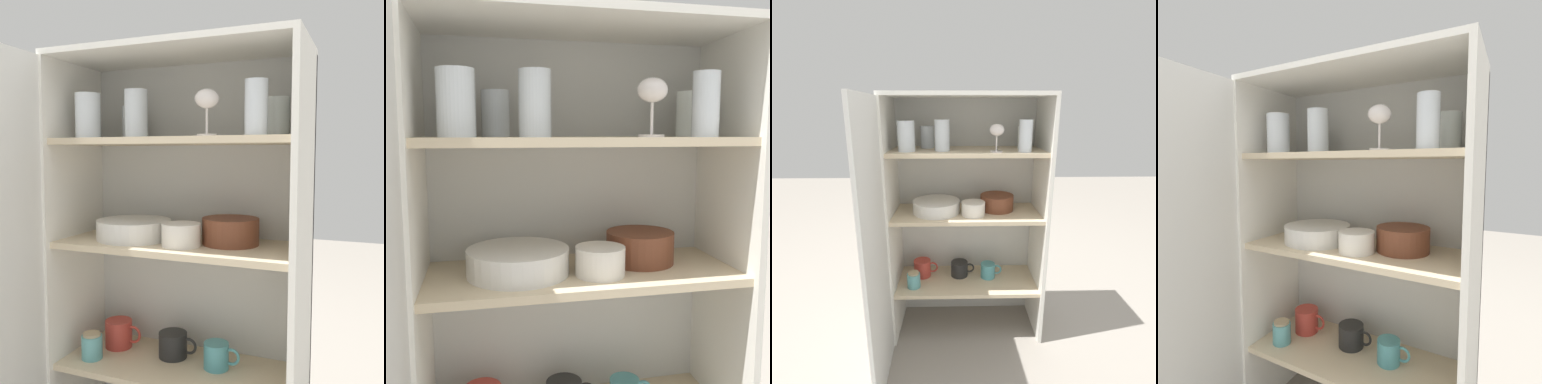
# 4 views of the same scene
# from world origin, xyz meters

# --- Properties ---
(cupboard_back_panel) EXTENTS (0.78, 0.02, 1.25)m
(cupboard_back_panel) POSITION_xyz_m (0.00, 0.31, 0.63)
(cupboard_back_panel) COLOR silver
(cupboard_back_panel) RESTS_ON ground_plane
(cupboard_side_left) EXTENTS (0.02, 0.34, 1.25)m
(cupboard_side_left) POSITION_xyz_m (-0.38, 0.15, 0.63)
(cupboard_side_left) COLOR white
(cupboard_side_left) RESTS_ON ground_plane
(cupboard_side_right) EXTENTS (0.02, 0.34, 1.25)m
(cupboard_side_right) POSITION_xyz_m (0.38, 0.15, 0.63)
(cupboard_side_right) COLOR white
(cupboard_side_right) RESTS_ON ground_plane
(cupboard_top_panel) EXTENTS (0.78, 0.34, 0.02)m
(cupboard_top_panel) POSITION_xyz_m (0.00, 0.15, 1.26)
(cupboard_top_panel) COLOR white
(cupboard_top_panel) RESTS_ON cupboard_side_left
(shelf_board_lower) EXTENTS (0.74, 0.30, 0.02)m
(shelf_board_lower) POSITION_xyz_m (0.00, 0.15, 0.28)
(shelf_board_lower) COLOR beige
(shelf_board_middle) EXTENTS (0.74, 0.30, 0.02)m
(shelf_board_middle) POSITION_xyz_m (0.00, 0.15, 0.67)
(shelf_board_middle) COLOR beige
(shelf_board_upper) EXTENTS (0.74, 0.30, 0.02)m
(shelf_board_upper) POSITION_xyz_m (0.00, 0.15, 1.00)
(shelf_board_upper) COLOR beige
(tumbler_glass_0) EXTENTS (0.07, 0.07, 0.15)m
(tumbler_glass_0) POSITION_xyz_m (-0.12, 0.10, 1.08)
(tumbler_glass_0) COLOR white
(tumbler_glass_0) RESTS_ON shelf_board_upper
(tumbler_glass_1) EXTENTS (0.06, 0.06, 0.15)m
(tumbler_glass_1) POSITION_xyz_m (0.27, 0.06, 1.08)
(tumbler_glass_1) COLOR white
(tumbler_glass_1) RESTS_ON shelf_board_upper
(tumbler_glass_2) EXTENTS (0.08, 0.08, 0.14)m
(tumbler_glass_2) POSITION_xyz_m (-0.28, 0.09, 1.08)
(tumbler_glass_2) COLOR white
(tumbler_glass_2) RESTS_ON shelf_board_upper
(tumbler_glass_3) EXTENTS (0.07, 0.07, 0.11)m
(tumbler_glass_3) POSITION_xyz_m (0.29, 0.19, 1.06)
(tumbler_glass_3) COLOR white
(tumbler_glass_3) RESTS_ON shelf_board_upper
(tumbler_glass_4) EXTENTS (0.07, 0.07, 0.11)m
(tumbler_glass_4) POSITION_xyz_m (-0.20, 0.22, 1.06)
(tumbler_glass_4) COLOR white
(tumbler_glass_4) RESTS_ON shelf_board_upper
(wine_glass_0) EXTENTS (0.07, 0.07, 0.13)m
(wine_glass_0) POSITION_xyz_m (0.13, 0.05, 1.10)
(wine_glass_0) COLOR silver
(wine_glass_0) RESTS_ON shelf_board_upper
(plate_stack_white) EXTENTS (0.24, 0.24, 0.06)m
(plate_stack_white) POSITION_xyz_m (-0.16, 0.15, 0.71)
(plate_stack_white) COLOR silver
(plate_stack_white) RESTS_ON shelf_board_middle
(mixing_bowl_large) EXTENTS (0.17, 0.17, 0.08)m
(mixing_bowl_large) POSITION_xyz_m (0.16, 0.18, 0.73)
(mixing_bowl_large) COLOR brown
(mixing_bowl_large) RESTS_ON shelf_board_middle
(serving_bowl_small) EXTENTS (0.12, 0.12, 0.07)m
(serving_bowl_small) POSITION_xyz_m (0.03, 0.10, 0.72)
(serving_bowl_small) COLOR silver
(serving_bowl_small) RESTS_ON shelf_board_middle
(coffee_mug_primary) EXTENTS (0.12, 0.08, 0.08)m
(coffee_mug_primary) POSITION_xyz_m (0.12, 0.17, 0.33)
(coffee_mug_primary) COLOR teal
(coffee_mug_primary) RESTS_ON shelf_board_lower
(coffee_mug_extra_1) EXTENTS (0.13, 0.09, 0.08)m
(coffee_mug_extra_1) POSITION_xyz_m (-0.04, 0.19, 0.33)
(coffee_mug_extra_1) COLOR black
(coffee_mug_extra_1) RESTS_ON shelf_board_lower
(coffee_mug_extra_2) EXTENTS (0.13, 0.09, 0.09)m
(coffee_mug_extra_2) POSITION_xyz_m (-0.25, 0.20, 0.33)
(coffee_mug_extra_2) COLOR #BC3D33
(coffee_mug_extra_2) RESTS_ON shelf_board_lower
(storage_jar) EXTENTS (0.07, 0.07, 0.09)m
(storage_jar) POSITION_xyz_m (-0.28, 0.08, 0.33)
(storage_jar) COLOR #5BA3A8
(storage_jar) RESTS_ON shelf_board_lower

